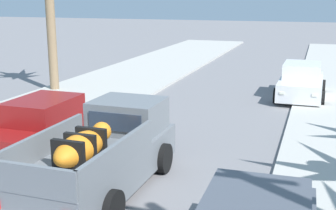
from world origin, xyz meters
TOP-DOWN VIEW (x-y plane):
  - sidewalk_left at (-5.74, 12.00)m, footprint 5.40×60.00m
  - curb_left at (-4.44, 12.00)m, footprint 0.16×60.00m
  - curb_right at (4.44, 12.00)m, footprint 0.16×60.00m
  - pickup_truck at (-0.63, 7.73)m, footprint 2.27×5.23m
  - car_left_mid at (-3.41, 9.65)m, footprint 2.04×4.27m
  - car_left_far at (3.25, 19.06)m, footprint 2.05×4.27m

SIDE VIEW (x-z plane):
  - curb_left at x=-4.44m, z-range 0.00..0.10m
  - curb_right at x=4.44m, z-range 0.00..0.10m
  - sidewalk_left at x=-5.74m, z-range 0.00..0.12m
  - car_left_mid at x=-3.41m, z-range -0.06..1.48m
  - car_left_far at x=3.25m, z-range -0.06..1.48m
  - pickup_truck at x=-0.63m, z-range -0.09..1.71m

